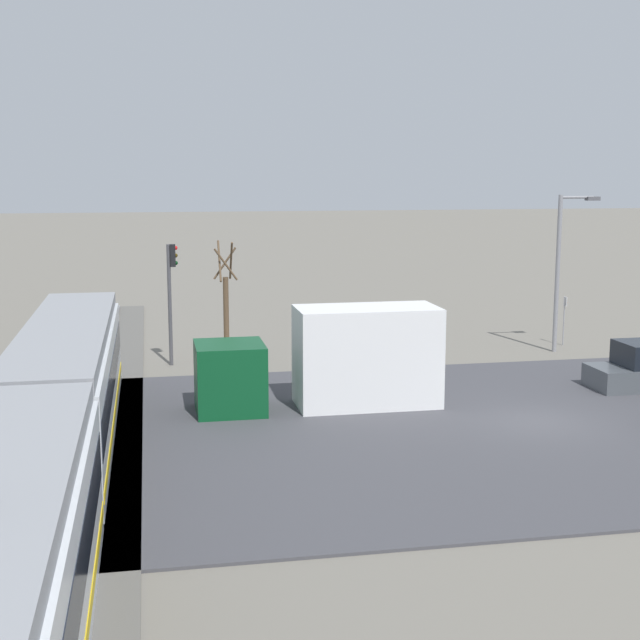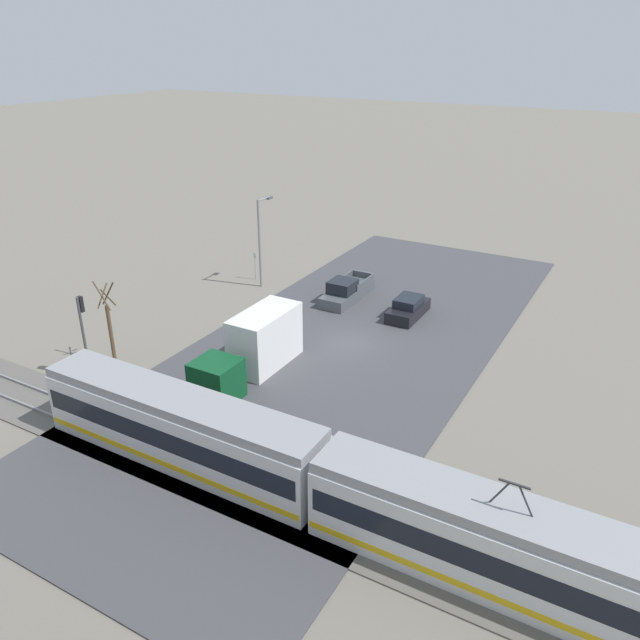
{
  "view_description": "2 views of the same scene",
  "coord_description": "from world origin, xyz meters",
  "px_view_note": "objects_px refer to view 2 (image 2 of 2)",
  "views": [
    {
      "loc": [
        -26.59,
        12.43,
        8.23
      ],
      "look_at": [
        1.35,
        7.02,
        3.47
      ],
      "focal_mm": 50.0,
      "sensor_mm": 36.0,
      "label": 1
    },
    {
      "loc": [
        -16.72,
        33.17,
        18.7
      ],
      "look_at": [
        0.03,
        3.65,
        3.21
      ],
      "focal_mm": 35.0,
      "sensor_mm": 36.0,
      "label": 2
    }
  ],
  "objects_px": {
    "sedan_car_0": "(408,308)",
    "no_parking_sign": "(255,263)",
    "box_truck": "(254,347)",
    "pickup_truck": "(346,291)",
    "street_lamp_near_crossing": "(261,236)",
    "traffic_light_pole": "(83,326)",
    "street_tree": "(110,325)",
    "light_rail_tram": "(321,480)"
  },
  "relations": [
    {
      "from": "sedan_car_0",
      "to": "no_parking_sign",
      "type": "distance_m",
      "value": 14.17
    },
    {
      "from": "box_truck",
      "to": "sedan_car_0",
      "type": "xyz_separation_m",
      "value": [
        -4.96,
        -12.22,
        -1.0
      ]
    },
    {
      "from": "pickup_truck",
      "to": "sedan_car_0",
      "type": "xyz_separation_m",
      "value": [
        -5.38,
        0.66,
        -0.05
      ]
    },
    {
      "from": "box_truck",
      "to": "pickup_truck",
      "type": "xyz_separation_m",
      "value": [
        0.42,
        -12.88,
        -0.94
      ]
    },
    {
      "from": "box_truck",
      "to": "street_lamp_near_crossing",
      "type": "xyz_separation_m",
      "value": [
        7.83,
        -12.27,
        2.52
      ]
    },
    {
      "from": "traffic_light_pole",
      "to": "no_parking_sign",
      "type": "distance_m",
      "value": 18.61
    },
    {
      "from": "pickup_truck",
      "to": "street_tree",
      "type": "height_order",
      "value": "street_tree"
    },
    {
      "from": "traffic_light_pole",
      "to": "box_truck",
      "type": "bearing_deg",
      "value": -147.04
    },
    {
      "from": "sedan_car_0",
      "to": "street_lamp_near_crossing",
      "type": "xyz_separation_m",
      "value": [
        12.79,
        -0.05,
        3.52
      ]
    },
    {
      "from": "pickup_truck",
      "to": "traffic_light_pole",
      "type": "bearing_deg",
      "value": 66.75
    },
    {
      "from": "pickup_truck",
      "to": "street_tree",
      "type": "xyz_separation_m",
      "value": [
        8.37,
        15.87,
        1.65
      ]
    },
    {
      "from": "light_rail_tram",
      "to": "sedan_car_0",
      "type": "height_order",
      "value": "light_rail_tram"
    },
    {
      "from": "street_lamp_near_crossing",
      "to": "no_parking_sign",
      "type": "xyz_separation_m",
      "value": [
        1.32,
        -0.86,
        -2.78
      ]
    },
    {
      "from": "traffic_light_pole",
      "to": "pickup_truck",
      "type": "bearing_deg",
      "value": -113.25
    },
    {
      "from": "sedan_car_0",
      "to": "no_parking_sign",
      "type": "xyz_separation_m",
      "value": [
        14.12,
        -0.92,
        0.74
      ]
    },
    {
      "from": "box_truck",
      "to": "street_tree",
      "type": "xyz_separation_m",
      "value": [
        8.8,
        2.99,
        0.71
      ]
    },
    {
      "from": "traffic_light_pole",
      "to": "street_tree",
      "type": "distance_m",
      "value": 2.61
    },
    {
      "from": "light_rail_tram",
      "to": "pickup_truck",
      "type": "height_order",
      "value": "light_rail_tram"
    },
    {
      "from": "light_rail_tram",
      "to": "sedan_car_0",
      "type": "distance_m",
      "value": 21.56
    },
    {
      "from": "sedan_car_0",
      "to": "traffic_light_pole",
      "type": "distance_m",
      "value": 22.15
    },
    {
      "from": "pickup_truck",
      "to": "box_truck",
      "type": "bearing_deg",
      "value": 91.87
    },
    {
      "from": "street_tree",
      "to": "no_parking_sign",
      "type": "distance_m",
      "value": 16.16
    },
    {
      "from": "pickup_truck",
      "to": "sedan_car_0",
      "type": "distance_m",
      "value": 5.42
    },
    {
      "from": "pickup_truck",
      "to": "street_tree",
      "type": "distance_m",
      "value": 18.02
    },
    {
      "from": "street_tree",
      "to": "no_parking_sign",
      "type": "xyz_separation_m",
      "value": [
        0.36,
        -16.13,
        -0.96
      ]
    },
    {
      "from": "sedan_car_0",
      "to": "no_parking_sign",
      "type": "bearing_deg",
      "value": 176.28
    },
    {
      "from": "street_tree",
      "to": "no_parking_sign",
      "type": "height_order",
      "value": "street_tree"
    },
    {
      "from": "light_rail_tram",
      "to": "street_tree",
      "type": "bearing_deg",
      "value": -17.6
    },
    {
      "from": "box_truck",
      "to": "sedan_car_0",
      "type": "bearing_deg",
      "value": -112.1
    },
    {
      "from": "light_rail_tram",
      "to": "street_lamp_near_crossing",
      "type": "relative_size",
      "value": 4.21
    },
    {
      "from": "traffic_light_pole",
      "to": "street_tree",
      "type": "xyz_separation_m",
      "value": [
        0.54,
        -2.36,
        -0.98
      ]
    },
    {
      "from": "pickup_truck",
      "to": "street_tree",
      "type": "relative_size",
      "value": 1.1
    },
    {
      "from": "pickup_truck",
      "to": "sedan_car_0",
      "type": "height_order",
      "value": "pickup_truck"
    },
    {
      "from": "light_rail_tram",
      "to": "street_lamp_near_crossing",
      "type": "xyz_separation_m",
      "value": [
        17.41,
        -21.09,
        2.43
      ]
    },
    {
      "from": "box_truck",
      "to": "traffic_light_pole",
      "type": "xyz_separation_m",
      "value": [
        8.25,
        5.35,
        1.68
      ]
    },
    {
      "from": "no_parking_sign",
      "to": "sedan_car_0",
      "type": "bearing_deg",
      "value": 176.28
    },
    {
      "from": "sedan_car_0",
      "to": "street_lamp_near_crossing",
      "type": "bearing_deg",
      "value": 179.76
    },
    {
      "from": "traffic_light_pole",
      "to": "sedan_car_0",
      "type": "bearing_deg",
      "value": -126.94
    },
    {
      "from": "street_lamp_near_crossing",
      "to": "no_parking_sign",
      "type": "height_order",
      "value": "street_lamp_near_crossing"
    },
    {
      "from": "street_lamp_near_crossing",
      "to": "traffic_light_pole",
      "type": "bearing_deg",
      "value": 88.64
    },
    {
      "from": "street_lamp_near_crossing",
      "to": "no_parking_sign",
      "type": "bearing_deg",
      "value": -33.1
    },
    {
      "from": "light_rail_tram",
      "to": "pickup_truck",
      "type": "distance_m",
      "value": 23.91
    }
  ]
}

